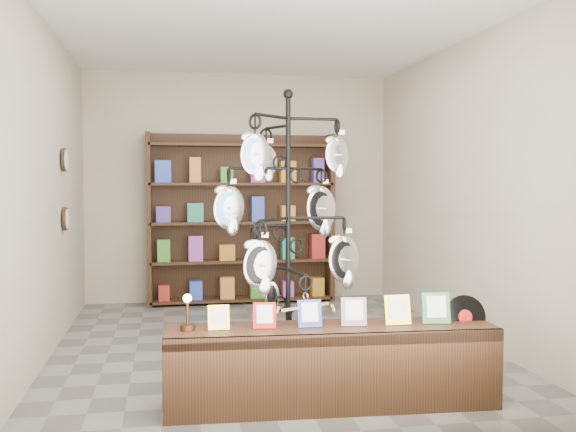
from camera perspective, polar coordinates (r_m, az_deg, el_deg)
The scene contains 6 objects.
ground at distance 6.29m, azimuth -1.70°, elevation -11.46°, with size 5.00×5.00×0.00m, color slate.
room_envelope at distance 6.09m, azimuth -1.72°, elevation 5.64°, with size 5.00×5.00×5.00m.
display_tree at distance 4.74m, azimuth 0.02°, elevation -0.23°, with size 1.23×1.23×2.25m.
front_shelf at distance 4.62m, azimuth 3.90°, elevation -13.14°, with size 2.33×0.61×0.82m.
back_shelving at distance 8.38m, azimuth -4.15°, elevation -0.70°, with size 2.42×0.36×2.20m.
wall_clocks at distance 6.89m, azimuth -19.22°, elevation 2.26°, with size 0.03×0.24×0.84m.
Camera 1 is at (-0.94, -6.01, 1.57)m, focal length 40.00 mm.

